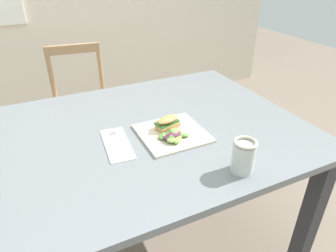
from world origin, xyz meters
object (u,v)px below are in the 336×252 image
Objects in this scene: dining_table at (156,148)px; mason_jar_iced_tea at (243,158)px; sandwich_half_front at (167,122)px; fork_on_napkin at (116,141)px; plate_lunch at (172,133)px; chair_wooden_far at (83,109)px.

dining_table is 10.40× the size of mason_jar_iced_tea.
sandwich_half_front is 0.23m from fork_on_napkin.
plate_lunch reaches higher than dining_table.
dining_table is at bearing -79.38° from chair_wooden_far.
dining_table is 1.47× the size of chair_wooden_far.
dining_table is 0.47m from mason_jar_iced_tea.
chair_wooden_far reaches higher than sandwich_half_front.
sandwich_half_front reaches higher than plate_lunch.
plate_lunch is (0.21, -1.00, 0.30)m from chair_wooden_far.
fork_on_napkin is (-0.23, 0.00, -0.03)m from sandwich_half_front.
chair_wooden_far is at bearing 101.78° from plate_lunch.
dining_table is 0.15m from plate_lunch.
chair_wooden_far is at bearing 102.15° from sandwich_half_front.
chair_wooden_far reaches higher than dining_table.
chair_wooden_far is 4.68× the size of fork_on_napkin.
fork_on_napkin is at bearing 133.22° from mason_jar_iced_tea.
fork_on_napkin is at bearing -91.38° from chair_wooden_far.
sandwich_half_front reaches higher than fork_on_napkin.
sandwich_half_front is 0.38m from mason_jar_iced_tea.
plate_lunch is at bearing -10.61° from fork_on_napkin.
dining_table is 6.88× the size of fork_on_napkin.
plate_lunch is at bearing -66.96° from dining_table.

